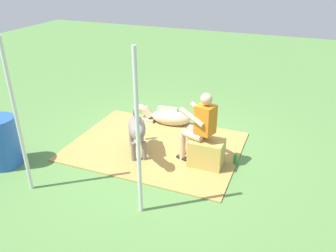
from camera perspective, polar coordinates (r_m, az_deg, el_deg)
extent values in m
plane|color=#568442|center=(6.87, -0.63, -3.36)|extent=(24.00, 24.00, 0.00)
cube|color=#AD8C47|center=(6.85, -2.09, -3.37)|extent=(3.29, 2.48, 0.02)
cube|color=tan|center=(6.16, 6.43, -4.53)|extent=(0.61, 0.42, 0.52)
cylinder|color=#D8AD8C|center=(6.04, 4.02, -1.54)|extent=(0.42, 0.25, 0.14)
cylinder|color=#D8AD8C|center=(6.30, 2.45, -3.65)|extent=(0.11, 0.11, 0.52)
cube|color=black|center=(6.41, 2.41, -5.42)|extent=(0.24, 0.16, 0.06)
cylinder|color=#D8AD8C|center=(6.18, 5.10, -0.87)|extent=(0.42, 0.25, 0.14)
cylinder|color=#D8AD8C|center=(6.44, 3.52, -2.95)|extent=(0.11, 0.11, 0.52)
cube|color=black|center=(6.55, 3.46, -4.70)|extent=(0.24, 0.16, 0.06)
cube|color=orange|center=(5.87, 6.28, 1.09)|extent=(0.37, 0.36, 0.52)
cylinder|color=#D8AD8C|center=(5.81, 3.96, 1.49)|extent=(0.50, 0.23, 0.26)
cylinder|color=#D8AD8C|center=(6.06, 5.72, 2.48)|extent=(0.50, 0.23, 0.26)
sphere|color=#D8AD8C|center=(5.71, 6.47, 4.54)|extent=(0.20, 0.20, 0.20)
ellipsoid|color=slate|center=(6.39, -5.25, -0.22)|extent=(0.71, 0.88, 0.34)
cylinder|color=slate|center=(6.33, -4.00, -4.22)|extent=(0.09, 0.09, 0.39)
cylinder|color=slate|center=(6.32, -5.81, -4.36)|extent=(0.09, 0.09, 0.39)
cylinder|color=slate|center=(6.81, -4.47, -1.85)|extent=(0.09, 0.09, 0.39)
cylinder|color=slate|center=(6.80, -6.15, -1.97)|extent=(0.09, 0.09, 0.39)
cylinder|color=slate|center=(5.90, -4.90, -1.50)|extent=(0.34, 0.41, 0.33)
ellipsoid|color=slate|center=(5.67, -4.80, -0.91)|extent=(0.30, 0.36, 0.20)
cube|color=#433D3A|center=(6.31, -5.32, 1.32)|extent=(0.36, 0.54, 0.08)
cylinder|color=#433D3A|center=(6.84, -5.55, 1.15)|extent=(0.07, 0.07, 0.30)
ellipsoid|color=beige|center=(7.66, 0.51, 1.45)|extent=(0.92, 0.49, 0.36)
cube|color=beige|center=(7.85, -3.30, 1.03)|extent=(0.30, 0.27, 0.10)
cylinder|color=beige|center=(7.78, -3.47, 2.32)|extent=(0.30, 0.21, 0.30)
ellipsoid|color=beige|center=(7.81, -4.74, 2.99)|extent=(0.32, 0.19, 0.20)
cube|color=beige|center=(7.59, -0.06, 2.89)|extent=(0.45, 0.13, 0.08)
cylinder|color=#268C3F|center=(6.36, 11.20, -5.59)|extent=(0.07, 0.07, 0.18)
cone|color=#268C3F|center=(6.30, 11.29, -4.66)|extent=(0.06, 0.06, 0.06)
cylinder|color=blue|center=(6.75, -26.13, -2.41)|extent=(0.60, 0.60, 0.92)
cylinder|color=silver|center=(4.58, -5.06, -1.97)|extent=(0.06, 0.06, 2.49)
cylinder|color=silver|center=(5.53, -23.95, 0.92)|extent=(0.06, 0.06, 2.49)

